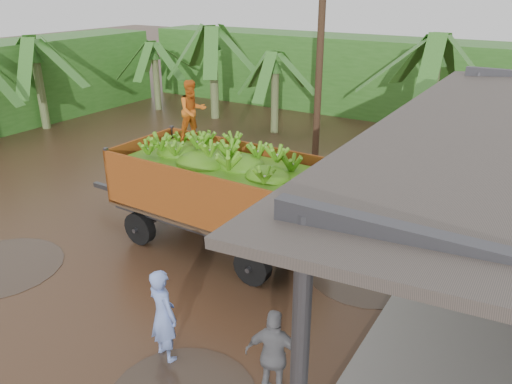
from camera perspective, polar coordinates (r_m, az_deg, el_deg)
ground at (r=12.05m, az=-10.05°, el=-7.48°), size 100.00×100.00×0.00m
hedge_north at (r=25.66m, az=10.68°, el=13.07°), size 22.00×3.00×3.60m
banana_trailer at (r=11.91m, az=-4.38°, el=0.57°), size 7.00×2.54×3.85m
man_blue at (r=8.76m, az=-10.57°, el=-13.64°), size 0.72×0.56×1.73m
man_grey at (r=7.96m, az=2.14°, el=-18.18°), size 1.00×0.63×1.59m
utility_pole at (r=17.35m, az=7.39°, el=16.60°), size 1.20×0.24×8.22m
banana_plants at (r=19.66m, az=-5.86°, el=10.84°), size 24.81×17.05×4.48m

